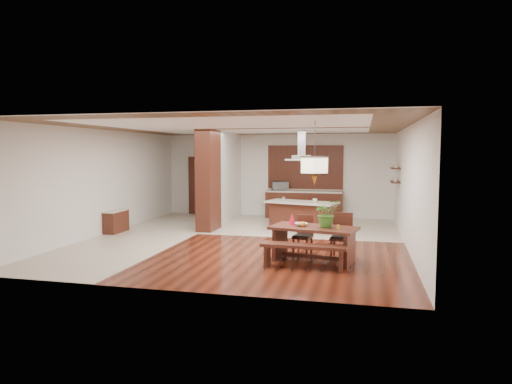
% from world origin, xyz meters
% --- Properties ---
extents(room_shell, '(9.00, 9.04, 2.92)m').
position_xyz_m(room_shell, '(0.00, 0.00, 2.06)').
color(room_shell, '#361209').
rests_on(room_shell, ground).
extents(tile_hallway, '(2.50, 9.00, 0.01)m').
position_xyz_m(tile_hallway, '(-2.75, 0.00, 0.01)').
color(tile_hallway, beige).
rests_on(tile_hallway, ground).
extents(tile_kitchen, '(5.50, 4.00, 0.01)m').
position_xyz_m(tile_kitchen, '(1.25, 2.50, 0.01)').
color(tile_kitchen, beige).
rests_on(tile_kitchen, ground).
extents(soffit_band, '(8.00, 9.00, 0.02)m').
position_xyz_m(soffit_band, '(0.00, 0.00, 2.88)').
color(soffit_band, '#402510').
rests_on(soffit_band, room_shell).
extents(partition_pier, '(0.45, 1.00, 2.90)m').
position_xyz_m(partition_pier, '(-1.40, 1.20, 1.45)').
color(partition_pier, black).
rests_on(partition_pier, ground).
extents(partition_stub, '(0.18, 2.40, 2.90)m').
position_xyz_m(partition_stub, '(-1.40, 3.30, 1.45)').
color(partition_stub, silver).
rests_on(partition_stub, ground).
extents(hallway_console, '(0.37, 0.88, 0.63)m').
position_xyz_m(hallway_console, '(-3.81, 0.20, 0.32)').
color(hallway_console, black).
rests_on(hallway_console, ground).
extents(hallway_doorway, '(1.10, 0.20, 2.10)m').
position_xyz_m(hallway_doorway, '(-2.70, 4.40, 1.05)').
color(hallway_doorway, black).
rests_on(hallway_doorway, ground).
extents(rear_counter, '(2.60, 0.62, 0.95)m').
position_xyz_m(rear_counter, '(1.00, 4.20, 0.48)').
color(rear_counter, black).
rests_on(rear_counter, ground).
extents(kitchen_window, '(2.60, 0.08, 1.50)m').
position_xyz_m(kitchen_window, '(1.00, 4.46, 1.75)').
color(kitchen_window, '#AA7333').
rests_on(kitchen_window, room_shell).
extents(shelf_lower, '(0.26, 0.90, 0.04)m').
position_xyz_m(shelf_lower, '(3.87, 2.60, 1.40)').
color(shelf_lower, black).
rests_on(shelf_lower, room_shell).
extents(shelf_upper, '(0.26, 0.90, 0.04)m').
position_xyz_m(shelf_upper, '(3.87, 2.60, 1.80)').
color(shelf_upper, black).
rests_on(shelf_upper, room_shell).
extents(dining_table, '(1.89, 1.22, 0.73)m').
position_xyz_m(dining_table, '(1.99, -1.93, 0.53)').
color(dining_table, black).
rests_on(dining_table, ground).
extents(dining_bench, '(1.69, 0.45, 0.47)m').
position_xyz_m(dining_bench, '(1.85, -2.55, 0.24)').
color(dining_bench, black).
rests_on(dining_bench, ground).
extents(dining_chair_left, '(0.46, 0.46, 0.87)m').
position_xyz_m(dining_chair_left, '(1.68, -1.32, 0.43)').
color(dining_chair_left, black).
rests_on(dining_chair_left, ground).
extents(dining_chair_right, '(0.48, 0.48, 0.96)m').
position_xyz_m(dining_chair_right, '(2.53, -1.50, 0.48)').
color(dining_chair_right, black).
rests_on(dining_chair_right, ground).
extents(pendant_lantern, '(0.64, 0.64, 1.31)m').
position_xyz_m(pendant_lantern, '(1.99, -1.93, 2.25)').
color(pendant_lantern, beige).
rests_on(pendant_lantern, room_shell).
extents(foliage_plant, '(0.66, 0.63, 0.58)m').
position_xyz_m(foliage_plant, '(2.25, -1.92, 1.01)').
color(foliage_plant, '#397025').
rests_on(foliage_plant, dining_table).
extents(fruit_bowl, '(0.29, 0.29, 0.06)m').
position_xyz_m(fruit_bowl, '(1.72, -1.89, 0.76)').
color(fruit_bowl, '#BCB2A4').
rests_on(fruit_bowl, dining_table).
extents(napkin_cone, '(0.20, 0.20, 0.24)m').
position_xyz_m(napkin_cone, '(1.50, -1.72, 0.84)').
color(napkin_cone, red).
rests_on(napkin_cone, dining_table).
extents(gold_ornament, '(0.08, 0.08, 0.09)m').
position_xyz_m(gold_ornament, '(2.49, -2.13, 0.77)').
color(gold_ornament, gold).
rests_on(gold_ornament, dining_table).
extents(kitchen_island, '(2.21, 1.42, 0.84)m').
position_xyz_m(kitchen_island, '(1.24, 1.78, 0.43)').
color(kitchen_island, black).
rests_on(kitchen_island, ground).
extents(range_hood, '(0.90, 0.55, 0.87)m').
position_xyz_m(range_hood, '(1.24, 1.78, 2.46)').
color(range_hood, silver).
rests_on(range_hood, room_shell).
extents(island_cup, '(0.15, 0.15, 0.10)m').
position_xyz_m(island_cup, '(1.63, 1.71, 0.89)').
color(island_cup, silver).
rests_on(island_cup, kitchen_island).
extents(microwave, '(0.64, 0.55, 0.30)m').
position_xyz_m(microwave, '(0.16, 4.20, 1.10)').
color(microwave, '#ACAEB3').
rests_on(microwave, rear_counter).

